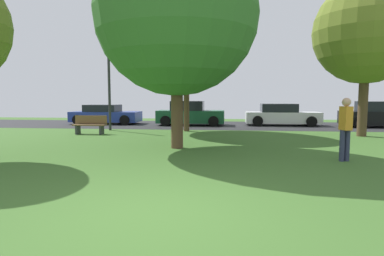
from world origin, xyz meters
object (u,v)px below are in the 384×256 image
object	(u,v)px
parked_car_white	(281,115)
parked_car_black	(381,115)
birch_tree_lone	(177,14)
person_thrower	(345,126)
parked_car_green	(190,114)
street_lamp_post	(109,88)
maple_tree_near	(186,39)
parked_car_blue	(105,115)
park_bench	(90,125)
oak_tree_left	(366,32)

from	to	relation	value
parked_car_white	parked_car_black	xyz separation A→B (m)	(5.78, -0.49, 0.07)
birch_tree_lone	person_thrower	xyz separation A→B (m)	(5.04, -1.83, -3.63)
parked_car_black	birch_tree_lone	bearing A→B (deg)	-139.36
parked_car_green	street_lamp_post	distance (m)	5.61
maple_tree_near	parked_car_black	world-z (taller)	maple_tree_near
parked_car_green	parked_car_blue	bearing A→B (deg)	176.24
parked_car_black	street_lamp_post	distance (m)	15.98
person_thrower	park_bench	size ratio (longest dim) A/B	1.11
oak_tree_left	person_thrower	distance (m)	7.77
birch_tree_lone	parked_car_white	world-z (taller)	birch_tree_lone
maple_tree_near	person_thrower	world-z (taller)	maple_tree_near
birch_tree_lone	parked_car_blue	size ratio (longest dim) A/B	1.65
parked_car_black	parked_car_white	bearing A→B (deg)	175.11
maple_tree_near	parked_car_blue	xyz separation A→B (m)	(-6.02, 4.07, -4.17)
parked_car_green	parked_car_black	world-z (taller)	parked_car_green
parked_car_black	parked_car_green	bearing A→B (deg)	179.83
birch_tree_lone	parked_car_green	world-z (taller)	birch_tree_lone
parked_car_white	oak_tree_left	bearing A→B (deg)	-63.26
street_lamp_post	parked_car_white	bearing A→B (deg)	23.10
parked_car_black	street_lamp_post	size ratio (longest dim) A/B	1.02
person_thrower	parked_car_green	distance (m)	12.59
parked_car_blue	parked_car_black	world-z (taller)	parked_car_black
oak_tree_left	birch_tree_lone	world-z (taller)	birch_tree_lone
oak_tree_left	street_lamp_post	size ratio (longest dim) A/B	1.56
park_bench	street_lamp_post	bearing A→B (deg)	-98.65
parked_car_green	street_lamp_post	world-z (taller)	street_lamp_post
parked_car_blue	oak_tree_left	bearing A→B (deg)	-20.65
maple_tree_near	parked_car_black	size ratio (longest dim) A/B	1.60
person_thrower	parked_car_white	distance (m)	11.69
birch_tree_lone	parked_car_blue	bearing A→B (deg)	123.32
birch_tree_lone	parked_car_black	bearing A→B (deg)	40.64
parked_car_white	maple_tree_near	bearing A→B (deg)	-143.08
parked_car_white	parked_car_blue	bearing A→B (deg)	-179.60
park_bench	maple_tree_near	bearing A→B (deg)	-157.05
birch_tree_lone	parked_car_white	distance (m)	11.80
parked_car_blue	birch_tree_lone	bearing A→B (deg)	-56.68
parked_car_blue	parked_car_green	size ratio (longest dim) A/B	1.06
oak_tree_left	street_lamp_post	distance (m)	12.77
maple_tree_near	street_lamp_post	distance (m)	4.88
parked_car_blue	street_lamp_post	world-z (taller)	street_lamp_post
oak_tree_left	maple_tree_near	xyz separation A→B (m)	(-8.29, 1.32, 0.08)
person_thrower	street_lamp_post	size ratio (longest dim) A/B	0.39
person_thrower	parked_car_blue	xyz separation A→B (m)	(-11.46, 11.60, -0.39)
oak_tree_left	parked_car_black	size ratio (longest dim) A/B	1.53
oak_tree_left	person_thrower	xyz separation A→B (m)	(-2.85, -6.21, -3.69)
birch_tree_lone	oak_tree_left	bearing A→B (deg)	29.05
oak_tree_left	parked_car_green	bearing A→B (deg)	149.57
parked_car_green	park_bench	bearing A→B (deg)	-127.10
birch_tree_lone	person_thrower	distance (m)	6.47
parked_car_white	street_lamp_post	size ratio (longest dim) A/B	1.01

